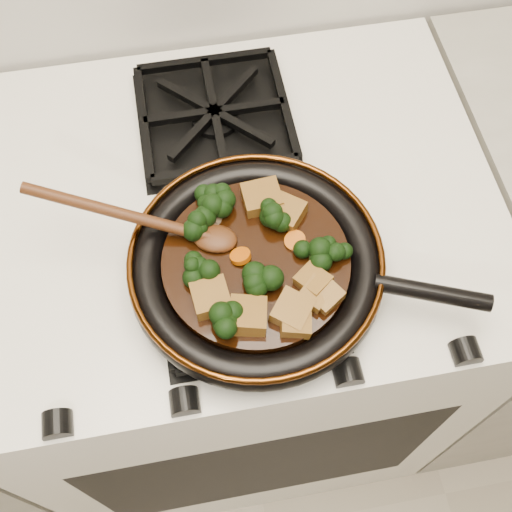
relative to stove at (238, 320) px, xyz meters
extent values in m
cube|color=white|center=(0.00, 0.00, 0.00)|extent=(0.76, 0.60, 0.90)
cylinder|color=black|center=(0.01, -0.13, 0.48)|extent=(0.29, 0.29, 0.01)
torus|color=black|center=(0.01, -0.13, 0.49)|extent=(0.32, 0.32, 0.04)
torus|color=#4D260B|center=(0.01, -0.13, 0.51)|extent=(0.32, 0.32, 0.01)
cylinder|color=black|center=(0.21, -0.22, 0.51)|extent=(0.14, 0.07, 0.02)
cylinder|color=black|center=(0.01, -0.13, 0.50)|extent=(0.23, 0.23, 0.02)
cube|color=brown|center=(0.07, -0.18, 0.52)|extent=(0.05, 0.05, 0.02)
cube|color=brown|center=(0.04, -0.21, 0.52)|extent=(0.06, 0.06, 0.03)
cube|color=brown|center=(0.06, -0.08, 0.52)|extent=(0.06, 0.06, 0.03)
cube|color=brown|center=(0.07, -0.20, 0.52)|extent=(0.05, 0.05, 0.02)
cube|color=brown|center=(-0.05, -0.18, 0.52)|extent=(0.05, 0.05, 0.03)
cube|color=brown|center=(0.09, -0.20, 0.52)|extent=(0.05, 0.05, 0.02)
cube|color=brown|center=(0.04, -0.05, 0.52)|extent=(0.05, 0.05, 0.03)
cube|color=brown|center=(-0.01, -0.21, 0.52)|extent=(0.05, 0.05, 0.03)
cube|color=brown|center=(0.04, -0.23, 0.52)|extent=(0.04, 0.04, 0.02)
cylinder|color=#BB4D05|center=(0.04, -0.06, 0.51)|extent=(0.03, 0.03, 0.01)
cylinder|color=#BB4D05|center=(-0.05, -0.15, 0.51)|extent=(0.03, 0.03, 0.02)
cylinder|color=#BB4D05|center=(0.07, -0.12, 0.51)|extent=(0.03, 0.03, 0.02)
cylinder|color=#BB4D05|center=(-0.01, -0.13, 0.51)|extent=(0.03, 0.03, 0.02)
cylinder|color=#7E6548|center=(-0.03, -0.06, 0.52)|extent=(0.04, 0.04, 0.03)
cylinder|color=#7E6548|center=(-0.04, -0.07, 0.52)|extent=(0.04, 0.04, 0.02)
cylinder|color=#7E6548|center=(-0.03, -0.06, 0.52)|extent=(0.04, 0.04, 0.03)
ellipsoid|color=#49240F|center=(-0.03, -0.10, 0.51)|extent=(0.07, 0.06, 0.02)
cylinder|color=#49240F|center=(-0.14, -0.06, 0.54)|extent=(0.02, 0.02, 0.24)
camera|label=1|loc=(-0.05, -0.50, 1.21)|focal=45.00mm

